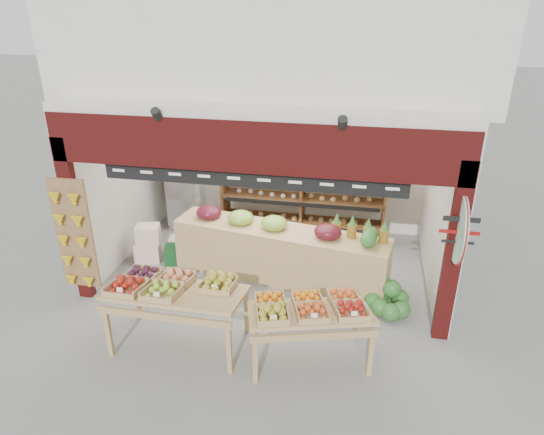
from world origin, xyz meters
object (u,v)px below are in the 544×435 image
at_px(back_shelving, 303,183).
at_px(display_table_left, 169,288).
at_px(watermelon_pile, 387,299).
at_px(display_table_right, 310,309).
at_px(refrigerator, 186,184).
at_px(cardboard_stack, 161,247).
at_px(mid_counter, 279,251).

distance_m(back_shelving, display_table_left, 3.81).
xyz_separation_m(back_shelving, watermelon_pile, (1.64, -2.27, -0.96)).
bearing_deg(display_table_left, display_table_right, -0.23).
height_order(refrigerator, cardboard_stack, refrigerator).
height_order(back_shelving, display_table_right, back_shelving).
height_order(back_shelving, cardboard_stack, back_shelving).
bearing_deg(watermelon_pile, display_table_left, -156.24).
height_order(mid_counter, display_table_right, mid_counter).
bearing_deg(watermelon_pile, mid_counter, 159.97).
xyz_separation_m(refrigerator, cardboard_stack, (0.05, -1.56, -0.64)).
bearing_deg(refrigerator, cardboard_stack, -98.75).
distance_m(cardboard_stack, display_table_right, 3.72).
relative_size(cardboard_stack, display_table_right, 0.61).
height_order(cardboard_stack, mid_counter, mid_counter).
distance_m(refrigerator, watermelon_pile, 4.79).
height_order(mid_counter, watermelon_pile, mid_counter).
height_order(back_shelving, watermelon_pile, back_shelving).
bearing_deg(back_shelving, mid_counter, -96.10).
height_order(back_shelving, refrigerator, back_shelving).
bearing_deg(display_table_right, watermelon_pile, 51.12).
relative_size(mid_counter, display_table_left, 2.08).
bearing_deg(mid_counter, back_shelving, 83.90).
relative_size(display_table_left, watermelon_pile, 2.51).
height_order(cardboard_stack, watermelon_pile, cardboard_stack).
bearing_deg(mid_counter, cardboard_stack, 174.85).
bearing_deg(watermelon_pile, refrigerator, 149.40).
xyz_separation_m(cardboard_stack, mid_counter, (2.23, -0.20, 0.24)).
bearing_deg(cardboard_stack, mid_counter, -5.15).
bearing_deg(refrigerator, mid_counter, -48.20).
bearing_deg(cardboard_stack, watermelon_pile, -12.03).
xyz_separation_m(refrigerator, display_table_right, (3.03, -3.72, -0.10)).
xyz_separation_m(mid_counter, watermelon_pile, (1.81, -0.66, -0.29)).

